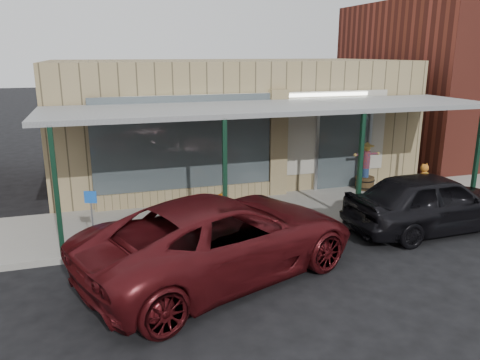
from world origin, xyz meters
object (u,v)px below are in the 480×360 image
object	(u,v)px
handicap_sign	(92,212)
car_maroon	(223,237)
barrel_pumpkin	(222,208)
parked_sedan	(432,202)
barrel_scarecrow	(365,173)

from	to	relation	value
handicap_sign	car_maroon	world-z (taller)	car_maroon
barrel_pumpkin	car_maroon	world-z (taller)	car_maroon
handicap_sign	parked_sedan	bearing A→B (deg)	11.82
handicap_sign	barrel_pumpkin	bearing A→B (deg)	38.48
barrel_scarecrow	barrel_pumpkin	xyz separation A→B (m)	(-5.14, -1.19, -0.28)
handicap_sign	parked_sedan	size ratio (longest dim) A/B	0.29
barrel_scarecrow	handicap_sign	distance (m)	8.80
parked_sedan	car_maroon	bearing A→B (deg)	96.31
parked_sedan	barrel_pumpkin	bearing A→B (deg)	64.16
barrel_pumpkin	handicap_sign	bearing A→B (deg)	-160.70
barrel_scarecrow	handicap_sign	size ratio (longest dim) A/B	1.16
barrel_scarecrow	car_maroon	size ratio (longest dim) A/B	0.26
barrel_pumpkin	barrel_scarecrow	bearing A→B (deg)	13.04
barrel_scarecrow	car_maroon	distance (m)	7.29
handicap_sign	car_maroon	size ratio (longest dim) A/B	0.23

